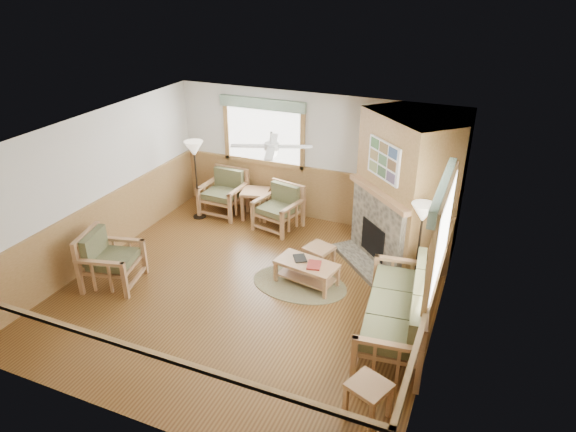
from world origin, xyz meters
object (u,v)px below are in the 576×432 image
at_px(footstool, 319,256).
at_px(floor_lamp_right, 418,250).
at_px(end_table_sofa, 368,400).
at_px(armchair_back_left, 223,193).
at_px(armchair_back_right, 278,208).
at_px(armchair_left, 112,259).
at_px(coffee_table, 306,273).
at_px(sofa, 395,307).
at_px(end_table_chairs, 256,204).
at_px(floor_lamp_left, 197,180).

relative_size(footstool, floor_lamp_right, 0.28).
xyz_separation_m(end_table_sofa, footstool, (-1.71, 3.03, -0.06)).
bearing_deg(armchair_back_left, armchair_back_right, -6.68).
height_order(armchair_left, coffee_table, armchair_left).
xyz_separation_m(sofa, footstool, (-1.66, 1.41, -0.31)).
xyz_separation_m(sofa, coffee_table, (-1.66, 0.79, -0.29)).
distance_m(sofa, end_table_chairs, 4.56).
xyz_separation_m(armchair_back_left, armchair_back_right, (1.39, -0.21, -0.02)).
xyz_separation_m(sofa, floor_lamp_left, (-4.73, 2.31, 0.36)).
bearing_deg(sofa, armchair_left, -90.74).
bearing_deg(end_table_sofa, footstool, 119.37).
bearing_deg(armchair_back_right, sofa, -27.67).
bearing_deg(sofa, end_table_sofa, -4.98).
bearing_deg(floor_lamp_right, armchair_back_left, 161.20).
height_order(armchair_back_left, footstool, armchair_back_left).
distance_m(armchair_back_left, armchair_left, 3.19).
bearing_deg(end_table_sofa, armchair_left, 166.39).
bearing_deg(coffee_table, end_table_sofa, -44.57).
xyz_separation_m(floor_lamp_left, floor_lamp_right, (4.81, -1.11, -0.03)).
xyz_separation_m(end_table_chairs, floor_lamp_right, (3.68, -1.59, 0.51)).
relative_size(sofa, coffee_table, 2.09).
height_order(end_table_sofa, floor_lamp_left, floor_lamp_left).
bearing_deg(end_table_chairs, sofa, -37.75).
distance_m(armchair_back_right, coffee_table, 2.15).
bearing_deg(end_table_sofa, end_table_chairs, 129.58).
bearing_deg(armchair_back_left, end_table_chairs, 8.32).
relative_size(armchair_back_right, floor_lamp_left, 0.53).
relative_size(sofa, armchair_back_right, 2.41).
bearing_deg(footstool, armchair_back_left, 154.23).
relative_size(end_table_chairs, floor_lamp_left, 0.36).
height_order(armchair_back_right, floor_lamp_left, floor_lamp_left).
distance_m(coffee_table, end_table_chairs, 2.78).
height_order(end_table_chairs, end_table_sofa, end_table_chairs).
distance_m(armchair_back_left, end_table_sofa, 6.16).
distance_m(armchair_back_right, floor_lamp_right, 3.31).
height_order(armchair_back_left, floor_lamp_left, floor_lamp_left).
bearing_deg(armchair_back_right, floor_lamp_right, -10.59).
height_order(coffee_table, end_table_chairs, end_table_chairs).
xyz_separation_m(armchair_left, floor_lamp_right, (4.78, 1.67, 0.35)).
xyz_separation_m(armchair_back_right, footstool, (1.28, -1.08, -0.26)).
height_order(coffee_table, footstool, coffee_table).
bearing_deg(floor_lamp_left, end_table_chairs, 22.89).
bearing_deg(floor_lamp_left, coffee_table, -26.36).
bearing_deg(floor_lamp_right, armchair_left, -160.76).
relative_size(armchair_back_right, armchair_left, 0.94).
bearing_deg(end_table_chairs, floor_lamp_right, -23.34).
distance_m(sofa, armchair_left, 4.72).
xyz_separation_m(sofa, armchair_back_left, (-4.34, 2.70, -0.03)).
xyz_separation_m(coffee_table, end_table_chairs, (-1.94, 2.00, 0.10)).
bearing_deg(footstool, coffee_table, -90.11).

